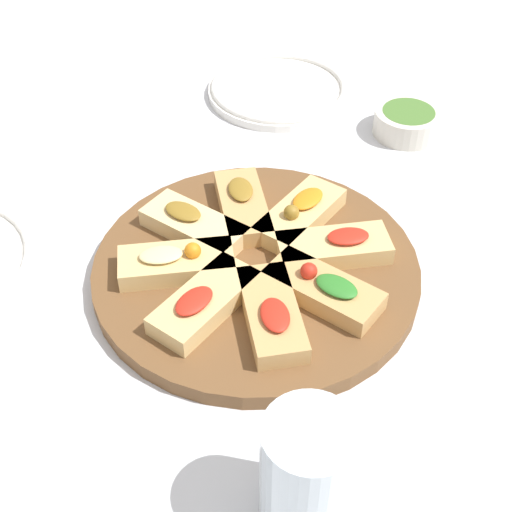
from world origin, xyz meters
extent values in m
plane|color=silver|center=(0.00, 0.00, 0.00)|extent=(3.00, 3.00, 0.00)
cylinder|color=brown|center=(0.00, 0.00, 0.01)|extent=(0.31, 0.31, 0.02)
cube|color=tan|center=(0.03, -0.07, 0.03)|extent=(0.08, 0.12, 0.02)
ellipsoid|color=#2D7A28|center=(0.04, -0.08, 0.04)|extent=(0.04, 0.05, 0.01)
sphere|color=red|center=(0.02, -0.05, 0.04)|extent=(0.02, 0.02, 0.02)
cube|color=#DBB775|center=(0.07, -0.03, 0.03)|extent=(0.12, 0.08, 0.02)
ellipsoid|color=red|center=(0.08, -0.03, 0.04)|extent=(0.05, 0.04, 0.01)
cube|color=#DBB775|center=(0.07, 0.03, 0.03)|extent=(0.12, 0.08, 0.02)
ellipsoid|color=orange|center=(0.08, 0.04, 0.04)|extent=(0.05, 0.04, 0.01)
sphere|color=olive|center=(0.05, 0.02, 0.04)|extent=(0.02, 0.02, 0.02)
cube|color=tan|center=(0.03, 0.07, 0.03)|extent=(0.08, 0.12, 0.02)
ellipsoid|color=olive|center=(0.03, 0.08, 0.04)|extent=(0.04, 0.05, 0.01)
cube|color=#E5C689|center=(-0.03, 0.07, 0.03)|extent=(0.09, 0.12, 0.02)
ellipsoid|color=olive|center=(-0.04, 0.08, 0.04)|extent=(0.04, 0.05, 0.01)
cube|color=#DBB775|center=(-0.07, 0.03, 0.03)|extent=(0.12, 0.08, 0.02)
ellipsoid|color=beige|center=(-0.08, 0.03, 0.04)|extent=(0.05, 0.04, 0.01)
sphere|color=orange|center=(-0.05, 0.02, 0.04)|extent=(0.02, 0.02, 0.02)
cube|color=#DBB775|center=(-0.07, -0.03, 0.03)|extent=(0.12, 0.08, 0.02)
ellipsoid|color=red|center=(-0.08, -0.03, 0.04)|extent=(0.05, 0.04, 0.01)
cube|color=tan|center=(-0.02, -0.07, 0.03)|extent=(0.08, 0.12, 0.02)
ellipsoid|color=red|center=(-0.03, -0.08, 0.04)|extent=(0.04, 0.05, 0.01)
cylinder|color=white|center=(0.20, 0.28, 0.01)|extent=(0.19, 0.19, 0.01)
torus|color=white|center=(0.20, 0.28, 0.01)|extent=(0.18, 0.18, 0.01)
cylinder|color=silver|center=(-0.09, -0.23, 0.05)|extent=(0.07, 0.07, 0.10)
cylinder|color=silver|center=(0.28, 0.13, 0.02)|extent=(0.08, 0.08, 0.03)
cylinder|color=#4C7A33|center=(0.28, 0.13, 0.03)|extent=(0.06, 0.06, 0.01)
camera|label=1|loc=(-0.25, -0.43, 0.48)|focal=50.00mm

